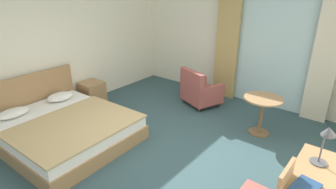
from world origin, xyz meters
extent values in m
cube|color=#334C51|center=(0.00, 0.00, -0.05)|extent=(6.05, 6.57, 0.10)
cube|color=silver|center=(0.00, 3.03, 1.38)|extent=(5.65, 0.12, 2.76)
cube|color=silver|center=(-2.77, 0.00, 1.38)|extent=(0.12, 6.17, 2.76)
cube|color=silver|center=(0.71, 2.95, 1.21)|extent=(1.59, 0.02, 2.43)
cube|color=tan|center=(-0.30, 2.85, 1.30)|extent=(0.53, 0.10, 2.59)
cube|color=beige|center=(1.73, 2.85, 1.30)|extent=(0.47, 0.10, 2.59)
cube|color=#9E754C|center=(-1.47, -0.75, 0.12)|extent=(2.24, 1.96, 0.24)
cube|color=white|center=(-1.47, -0.75, 0.33)|extent=(2.18, 1.90, 0.18)
cube|color=#9E754C|center=(-2.60, -0.78, 0.49)|extent=(0.11, 1.94, 0.98)
cube|color=tan|center=(-1.11, -0.74, 0.44)|extent=(1.50, 1.92, 0.03)
ellipsoid|color=white|center=(-2.25, -1.23, 0.49)|extent=(0.35, 0.55, 0.13)
ellipsoid|color=white|center=(-2.27, -0.32, 0.49)|extent=(0.41, 0.51, 0.13)
cube|color=#9E754C|center=(-2.42, 0.54, 0.26)|extent=(0.47, 0.46, 0.51)
cube|color=olive|center=(-2.42, 0.31, 0.36)|extent=(0.40, 0.01, 0.12)
cube|color=#9E754C|center=(2.32, -0.35, 0.75)|extent=(0.55, 1.50, 0.04)
cube|color=#9E754C|center=(2.07, 0.37, 0.37)|extent=(0.06, 0.06, 0.73)
cube|color=#9E754C|center=(2.06, -0.50, 0.71)|extent=(0.04, 0.41, 0.51)
cylinder|color=#4C4C51|center=(2.25, 0.07, 0.78)|extent=(0.17, 0.17, 0.02)
cylinder|color=#4C4C51|center=(2.25, 0.07, 0.95)|extent=(0.02, 0.02, 0.33)
cone|color=#4C4C51|center=(2.27, 0.11, 1.15)|extent=(0.16, 0.16, 0.13)
cube|color=navy|center=(2.23, -0.47, 0.78)|extent=(0.26, 0.37, 0.03)
cube|color=#9E4C47|center=(-0.44, 2.05, 0.24)|extent=(0.94, 0.91, 0.28)
cube|color=#9E4C47|center=(-0.54, 1.79, 0.61)|extent=(0.74, 0.38, 0.46)
cube|color=#9E4C47|center=(-0.14, 1.93, 0.46)|extent=(0.34, 0.67, 0.16)
cube|color=#9E4C47|center=(-0.74, 2.17, 0.46)|extent=(0.34, 0.67, 0.16)
cylinder|color=#4C3D2D|center=(-0.04, 2.20, 0.05)|extent=(0.04, 0.04, 0.10)
cylinder|color=#4C3D2D|center=(-0.63, 2.42, 0.05)|extent=(0.04, 0.04, 0.10)
cylinder|color=#4C3D2D|center=(-0.25, 1.67, 0.05)|extent=(0.04, 0.04, 0.10)
cylinder|color=#4C3D2D|center=(-0.83, 1.90, 0.05)|extent=(0.04, 0.04, 0.10)
cylinder|color=#9E754C|center=(1.08, 1.62, 0.69)|extent=(0.67, 0.67, 0.03)
cylinder|color=brown|center=(1.08, 1.62, 0.34)|extent=(0.07, 0.07, 0.68)
cylinder|color=brown|center=(1.08, 1.62, 0.01)|extent=(0.37, 0.37, 0.02)
camera|label=1|loc=(2.48, -2.84, 2.56)|focal=28.79mm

